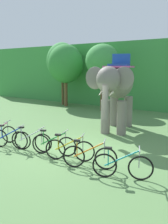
# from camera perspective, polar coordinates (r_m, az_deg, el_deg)

# --- Properties ---
(ground_plane) EXTENTS (80.00, 80.00, 0.00)m
(ground_plane) POSITION_cam_1_polar(r_m,az_deg,el_deg) (9.69, -3.09, -8.49)
(ground_plane) COLOR #567F47
(tree_center_left) EXTENTS (2.57, 2.57, 5.13)m
(tree_center_left) POSITION_cam_1_polar(r_m,az_deg,el_deg) (21.00, -5.00, 11.42)
(tree_center_left) COLOR brown
(tree_center_left) RESTS_ON ground
(tree_far_right) EXTENTS (2.77, 2.77, 4.93)m
(tree_far_right) POSITION_cam_1_polar(r_m,az_deg,el_deg) (20.17, -4.25, 10.91)
(tree_far_right) COLOR brown
(tree_far_right) RESTS_ON ground
(tree_far_left) EXTENTS (2.40, 2.40, 4.74)m
(tree_far_left) POSITION_cam_1_polar(r_m,az_deg,el_deg) (18.02, 4.23, 11.58)
(tree_far_left) COLOR brown
(tree_far_left) RESTS_ON ground
(elephant) EXTENTS (2.57, 4.24, 3.78)m
(elephant) POSITION_cam_1_polar(r_m,az_deg,el_deg) (12.10, 7.48, 5.82)
(elephant) COLOR slate
(elephant) RESTS_ON ground
(bike_blue) EXTENTS (1.64, 0.68, 0.92)m
(bike_blue) POSITION_cam_1_polar(r_m,az_deg,el_deg) (10.09, -16.38, -5.84)
(bike_blue) COLOR black
(bike_blue) RESTS_ON ground
(bike_white) EXTENTS (1.65, 0.65, 0.92)m
(bike_white) POSITION_cam_1_polar(r_m,az_deg,el_deg) (9.61, -12.01, -6.44)
(bike_white) COLOR black
(bike_white) RESTS_ON ground
(bike_green) EXTENTS (1.64, 0.69, 0.92)m
(bike_green) POSITION_cam_1_polar(r_m,az_deg,el_deg) (9.02, -6.94, -7.40)
(bike_green) COLOR black
(bike_green) RESTS_ON ground
(bike_yellow) EXTENTS (1.59, 0.79, 0.92)m
(bike_yellow) POSITION_cam_1_polar(r_m,az_deg,el_deg) (8.45, -3.32, -8.56)
(bike_yellow) COLOR black
(bike_yellow) RESTS_ON ground
(bike_orange) EXTENTS (1.58, 0.80, 0.92)m
(bike_orange) POSITION_cam_1_polar(r_m,az_deg,el_deg) (7.80, 1.28, -10.14)
(bike_orange) COLOR black
(bike_orange) RESTS_ON ground
(bike_teal) EXTENTS (1.58, 0.80, 0.92)m
(bike_teal) POSITION_cam_1_polar(r_m,az_deg,el_deg) (7.20, 8.74, -12.05)
(bike_teal) COLOR black
(bike_teal) RESTS_ON ground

